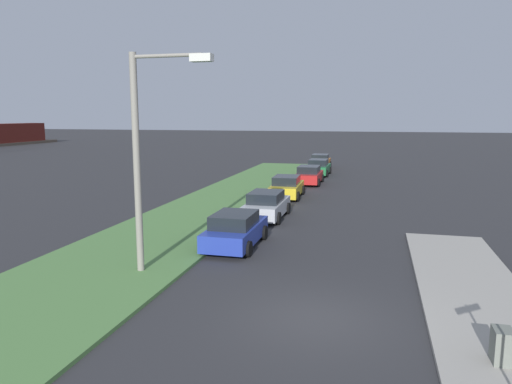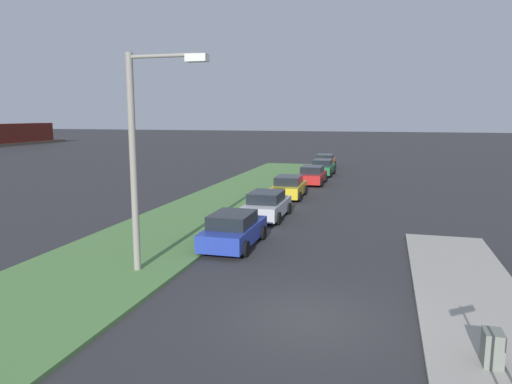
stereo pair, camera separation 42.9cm
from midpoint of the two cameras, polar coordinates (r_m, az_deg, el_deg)
name	(u,v)px [view 1 (the left image)]	position (r m, az deg, el deg)	size (l,w,h in m)	color
ground	(315,319)	(13.53, 6.11, -14.78)	(300.00, 300.00, 0.00)	#2D2D30
grass_median	(186,222)	(24.81, -8.86, -3.55)	(60.00, 6.00, 0.12)	#517F42
parked_car_blue	(235,230)	(20.11, -3.09, -4.55)	(4.30, 2.03, 1.47)	#23389E
parked_car_silver	(266,205)	(25.52, 0.77, -1.58)	(4.30, 2.03, 1.47)	#B2B5BA
parked_car_yellow	(287,187)	(31.99, 3.30, 0.60)	(4.35, 2.12, 1.47)	gold
parked_car_red	(309,175)	(38.43, 6.02, 2.01)	(4.31, 2.04, 1.47)	red
parked_car_green	(319,167)	(44.24, 7.18, 2.93)	(4.31, 2.05, 1.47)	#1E6B38
parked_car_orange	(320,161)	(49.91, 7.42, 3.63)	(4.33, 2.08, 1.47)	orange
utility_box	(502,349)	(12.09, 26.30, -16.42)	(0.55, 0.40, 0.90)	slate
streetlight	(146,148)	(16.49, -13.73, 5.11)	(0.37, 2.87, 7.50)	gray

